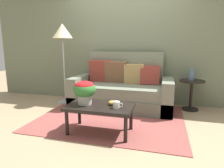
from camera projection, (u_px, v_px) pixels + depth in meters
ground_plane at (110, 120)px, 3.30m from camera, size 14.00×14.00×0.00m
wall_back at (125, 40)px, 4.23m from camera, size 6.40×0.12×2.73m
area_rug at (111, 117)px, 3.39m from camera, size 2.43×1.92×0.01m
couch at (122, 90)px, 3.96m from camera, size 1.96×0.93×1.11m
coffee_table at (100, 109)px, 2.75m from camera, size 0.94×0.52×0.41m
side_table at (191, 90)px, 3.75m from camera, size 0.47×0.47×0.59m
floor_lamp at (63, 36)px, 4.03m from camera, size 0.42×0.42×1.68m
potted_plant at (85, 90)px, 2.77m from camera, size 0.32×0.32×0.34m
coffee_mug at (117, 105)px, 2.62m from camera, size 0.14×0.09×0.09m
snack_bowl at (113, 103)px, 2.76m from camera, size 0.12×0.12×0.06m
table_vase at (192, 75)px, 3.70m from camera, size 0.09×0.09×0.23m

